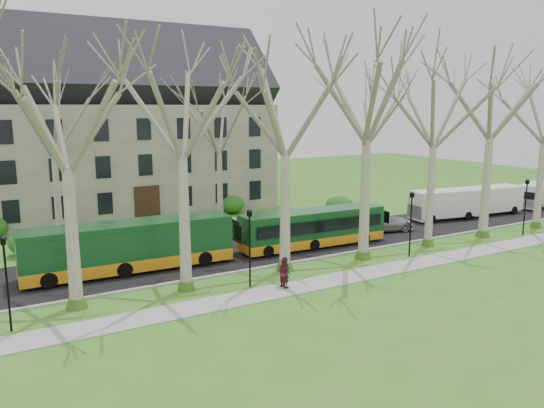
{
  "coord_description": "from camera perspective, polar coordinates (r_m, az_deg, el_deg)",
  "views": [
    {
      "loc": [
        -19.01,
        -26.01,
        9.88
      ],
      "look_at": [
        -2.28,
        3.0,
        3.69
      ],
      "focal_mm": 35.0,
      "sensor_mm": 36.0,
      "label": 1
    }
  ],
  "objects": [
    {
      "name": "bus_lead",
      "position": [
        33.1,
        -15.07,
        -4.37
      ],
      "size": [
        12.46,
        2.99,
        3.1
      ],
      "primitive_type": null,
      "rotation": [
        0.0,
        0.0,
        -0.03
      ],
      "color": "#13431F",
      "rests_on": "road"
    },
    {
      "name": "tree_row_verge",
      "position": [
        32.59,
        5.88,
        5.35
      ],
      "size": [
        49.0,
        7.0,
        14.0
      ],
      "color": "gray",
      "rests_on": "ground"
    },
    {
      "name": "curb",
      "position": [
        34.85,
        4.51,
        -5.91
      ],
      "size": [
        80.0,
        0.25,
        0.14
      ],
      "primitive_type": "cube",
      "color": "#A5A39E",
      "rests_on": "ground"
    },
    {
      "name": "van_c",
      "position": [
        58.4,
        26.64,
        0.85
      ],
      "size": [
        5.76,
        3.37,
        2.37
      ],
      "primitive_type": null,
      "rotation": [
        0.0,
        0.0,
        0.27
      ],
      "color": "silver",
      "rests_on": "road"
    },
    {
      "name": "road",
      "position": [
        38.1,
        1.1,
        -4.51
      ],
      "size": [
        80.0,
        8.0,
        0.06
      ],
      "primitive_type": "cube",
      "color": "black",
      "rests_on": "ground"
    },
    {
      "name": "tree_row_far",
      "position": [
        41.2,
        -4.44,
        5.04
      ],
      "size": [
        33.0,
        7.0,
        12.0
      ],
      "color": "gray",
      "rests_on": "ground"
    },
    {
      "name": "pedestrian_a",
      "position": [
        29.31,
        1.38,
        -7.34
      ],
      "size": [
        0.6,
        0.73,
        1.71
      ],
      "primitive_type": "imported",
      "rotation": [
        0.0,
        0.0,
        -1.22
      ],
      "color": "black",
      "rests_on": "sidewalk"
    },
    {
      "name": "van_b",
      "position": [
        52.94,
        22.52,
        0.38
      ],
      "size": [
        6.01,
        2.65,
        2.55
      ],
      "primitive_type": null,
      "rotation": [
        0.0,
        0.0,
        -0.09
      ],
      "color": "silver",
      "rests_on": "road"
    },
    {
      "name": "hedges",
      "position": [
        43.42,
        -10.03,
        -1.49
      ],
      "size": [
        30.6,
        8.6,
        2.0
      ],
      "color": "#205518",
      "rests_on": "ground"
    },
    {
      "name": "van_a",
      "position": [
        48.83,
        17.94,
        -0.09
      ],
      "size": [
        6.22,
        3.14,
        2.59
      ],
      "primitive_type": null,
      "rotation": [
        0.0,
        0.0,
        -0.17
      ],
      "color": "silver",
      "rests_on": "road"
    },
    {
      "name": "lamp_row",
      "position": [
        32.26,
        7.09,
        -2.7
      ],
      "size": [
        36.22,
        0.22,
        4.3
      ],
      "color": "black",
      "rests_on": "ground"
    },
    {
      "name": "sedan",
      "position": [
        43.12,
        11.59,
        -1.85
      ],
      "size": [
        5.73,
        3.34,
        1.56
      ],
      "primitive_type": "imported",
      "rotation": [
        0.0,
        0.0,
        1.34
      ],
      "color": "#B2B2B7",
      "rests_on": "road"
    },
    {
      "name": "ground",
      "position": [
        33.7,
        5.96,
        -6.64
      ],
      "size": [
        120.0,
        120.0,
        0.0
      ],
      "primitive_type": "plane",
      "color": "#367722",
      "rests_on": "ground"
    },
    {
      "name": "bus_follow",
      "position": [
        37.64,
        4.44,
        -2.56
      ],
      "size": [
        10.92,
        2.72,
        2.71
      ],
      "primitive_type": null,
      "rotation": [
        0.0,
        0.0,
        -0.04
      ],
      "color": "#13431F",
      "rests_on": "road"
    },
    {
      "name": "building",
      "position": [
        51.71,
        -15.53,
        8.09
      ],
      "size": [
        26.5,
        12.2,
        16.0
      ],
      "color": "slate",
      "rests_on": "ground"
    },
    {
      "name": "sidewalk",
      "position": [
        31.8,
        8.62,
        -7.7
      ],
      "size": [
        70.0,
        2.0,
        0.06
      ],
      "primitive_type": "cube",
      "color": "gray",
      "rests_on": "ground"
    },
    {
      "name": "pedestrian_b",
      "position": [
        29.39,
        1.32,
        -7.39
      ],
      "size": [
        0.65,
        0.81,
        1.61
      ],
      "primitive_type": "imported",
      "rotation": [
        0.0,
        0.0,
        1.62
      ],
      "color": "maroon",
      "rests_on": "sidewalk"
    }
  ]
}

